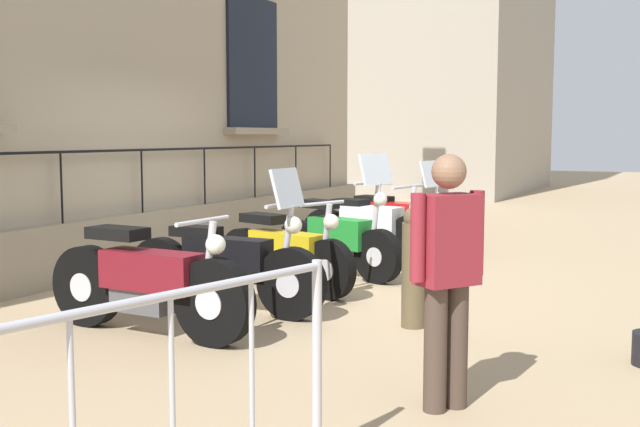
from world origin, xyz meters
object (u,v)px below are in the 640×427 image
(motorcycle_green, at_px, (338,240))
(pedestrian_standing, at_px, (447,269))
(motorcycle_black, at_px, (225,267))
(motorcycle_white, at_px, (369,230))
(motorcycle_yellow, at_px, (285,254))
(motorcycle_red, at_px, (394,222))
(motorcycle_maroon, at_px, (148,284))
(crowd_barrier, at_px, (126,420))
(bollard, at_px, (414,267))

(motorcycle_green, xyz_separation_m, pedestrian_standing, (2.48, -3.71, 0.44))
(motorcycle_black, height_order, pedestrian_standing, pedestrian_standing)
(motorcycle_white, bearing_deg, motorcycle_yellow, -94.17)
(motorcycle_black, height_order, motorcycle_red, motorcycle_black)
(pedestrian_standing, bearing_deg, motorcycle_white, 118.15)
(motorcycle_white, relative_size, pedestrian_standing, 1.29)
(motorcycle_maroon, relative_size, motorcycle_yellow, 1.09)
(crowd_barrier, relative_size, bollard, 2.17)
(motorcycle_maroon, bearing_deg, motorcycle_black, 84.91)
(motorcycle_white, distance_m, crowd_barrier, 7.11)
(motorcycle_yellow, bearing_deg, motorcycle_green, 80.85)
(motorcycle_red, distance_m, crowd_barrier, 8.11)
(motorcycle_black, height_order, motorcycle_green, motorcycle_green)
(motorcycle_red, distance_m, bollard, 4.23)
(motorcycle_maroon, xyz_separation_m, pedestrian_standing, (2.74, -0.57, 0.44))
(motorcycle_yellow, bearing_deg, motorcycle_black, -90.33)
(motorcycle_black, bearing_deg, crowd_barrier, -61.37)
(motorcycle_black, xyz_separation_m, bollard, (1.79, 0.24, 0.10))
(motorcycle_green, relative_size, crowd_barrier, 0.81)
(motorcycle_red, bearing_deg, motorcycle_black, -91.36)
(motorcycle_maroon, distance_m, pedestrian_standing, 2.83)
(motorcycle_green, xyz_separation_m, crowd_barrier, (1.88, -5.88, 0.14))
(motorcycle_yellow, xyz_separation_m, pedestrian_standing, (2.64, -2.70, 0.47))
(motorcycle_black, bearing_deg, motorcycle_white, 87.22)
(motorcycle_black, distance_m, motorcycle_red, 4.12)
(motorcycle_yellow, height_order, motorcycle_white, motorcycle_white)
(motorcycle_white, bearing_deg, motorcycle_green, -88.91)
(motorcycle_green, distance_m, crowd_barrier, 6.18)
(motorcycle_green, bearing_deg, motorcycle_red, 92.03)
(motorcycle_maroon, relative_size, pedestrian_standing, 1.34)
(motorcycle_maroon, xyz_separation_m, motorcycle_white, (0.24, 4.11, 0.01))
(motorcycle_yellow, height_order, bollard, bollard)
(motorcycle_yellow, xyz_separation_m, bollard, (1.78, -0.88, 0.13))
(pedestrian_standing, bearing_deg, motorcycle_maroon, 168.31)
(motorcycle_white, bearing_deg, motorcycle_red, 92.93)
(motorcycle_red, height_order, crowd_barrier, motorcycle_red)
(motorcycle_green, height_order, crowd_barrier, motorcycle_green)
(motorcycle_green, height_order, pedestrian_standing, pedestrian_standing)
(motorcycle_black, bearing_deg, motorcycle_red, 88.64)
(motorcycle_yellow, distance_m, motorcycle_red, 3.00)
(motorcycle_green, bearing_deg, motorcycle_white, 91.09)
(motorcycle_maroon, xyz_separation_m, motorcycle_black, (0.09, 1.01, -0.00))
(motorcycle_white, height_order, motorcycle_red, motorcycle_red)
(pedestrian_standing, bearing_deg, bollard, 115.43)
(motorcycle_yellow, distance_m, bollard, 1.99)
(crowd_barrier, bearing_deg, motorcycle_maroon, 127.95)
(motorcycle_black, distance_m, crowd_barrier, 4.28)
(motorcycle_maroon, bearing_deg, motorcycle_green, 85.30)
(motorcycle_black, relative_size, crowd_barrier, 0.94)
(motorcycle_green, distance_m, motorcycle_red, 1.99)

